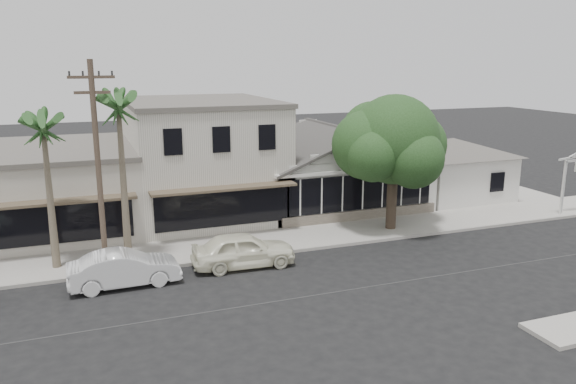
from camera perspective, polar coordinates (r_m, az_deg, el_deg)
name	(u,v)px	position (r m, az deg, el deg)	size (l,w,h in m)	color
ground	(350,290)	(22.88, 6.28, -9.86)	(140.00, 140.00, 0.00)	black
sidewalk_north	(127,258)	(27.01, -16.00, -6.47)	(90.00, 3.50, 0.15)	#9E9991
corner_shop	(332,165)	(35.03, 4.51, 2.80)	(10.40, 8.60, 5.10)	silver
side_cottage	(451,176)	(38.61, 16.20, 1.60)	(6.00, 6.00, 3.00)	silver
row_building_near	(201,160)	(33.38, -8.80, 3.27)	(8.00, 10.00, 6.50)	beige
row_building_midnear	(37,191)	(33.01, -24.18, 0.10)	(10.00, 10.00, 4.20)	beige
utility_pole	(98,164)	(24.27, -18.74, 2.67)	(1.80, 0.24, 9.00)	brown
car_0	(243,250)	(25.01, -4.56, -5.87)	(1.84, 4.57, 1.56)	white
car_1	(124,269)	(23.85, -16.29, -7.48)	(1.54, 4.42, 1.46)	white
shade_tree	(391,142)	(29.89, 10.43, 5.04)	(6.56, 5.93, 7.28)	#46362A
palm_east	(118,108)	(24.75, -16.86, 8.21)	(2.53, 2.53, 8.17)	#726651
palm_mid	(43,127)	(25.37, -23.64, 6.08)	(2.63, 2.63, 7.35)	#726651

